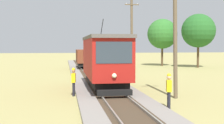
% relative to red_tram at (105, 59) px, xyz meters
% --- Properties ---
extents(red_tram, '(2.60, 8.54, 4.79)m').
position_rel_red_tram_xyz_m(red_tram, '(0.00, 0.00, 0.00)').
color(red_tram, maroon).
rests_on(red_tram, rail_right).
extents(freight_car, '(2.40, 5.20, 2.31)m').
position_rel_red_tram_xyz_m(freight_car, '(-0.00, 19.33, -0.64)').
color(freight_car, brown).
rests_on(freight_car, rail_right).
extents(utility_pole_near_tram, '(1.40, 0.64, 7.95)m').
position_rel_red_tram_xyz_m(utility_pole_near_tram, '(3.80, -3.53, 1.88)').
color(utility_pole_near_tram, brown).
rests_on(utility_pole_near_tram, ground).
extents(utility_pole_mid, '(1.40, 0.54, 8.19)m').
position_rel_red_tram_xyz_m(utility_pole_mid, '(3.80, 8.26, 2.00)').
color(utility_pole_mid, brown).
rests_on(utility_pole_mid, ground).
extents(gravel_pile, '(2.82, 2.82, 1.36)m').
position_rel_red_tram_xyz_m(gravel_pile, '(4.41, 23.81, -1.51)').
color(gravel_pile, gray).
rests_on(gravel_pile, ground).
extents(track_worker, '(0.31, 0.42, 1.78)m').
position_rel_red_tram_xyz_m(track_worker, '(2.36, -6.52, -1.21)').
color(track_worker, black).
rests_on(track_worker, ground).
extents(second_worker, '(0.29, 0.41, 1.78)m').
position_rel_red_tram_xyz_m(second_worker, '(-2.24, -1.97, -1.21)').
color(second_worker, black).
rests_on(second_worker, ground).
extents(tree_left_near, '(4.65, 4.65, 7.33)m').
position_rel_red_tram_xyz_m(tree_left_near, '(12.29, 24.21, 2.80)').
color(tree_left_near, '#4C3823').
rests_on(tree_left_near, ground).
extents(tree_right_near, '(4.84, 4.84, 7.73)m').
position_rel_red_tram_xyz_m(tree_right_near, '(16.22, 19.90, 3.11)').
color(tree_right_near, '#4C3823').
rests_on(tree_right_near, ground).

